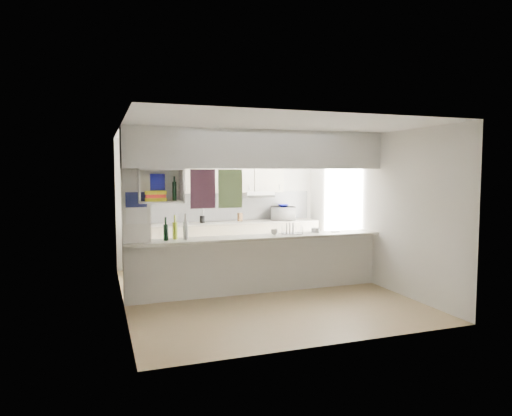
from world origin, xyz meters
name	(u,v)px	position (x,y,z in m)	size (l,w,h in m)	color
floor	(258,292)	(0.00, 0.00, 0.00)	(4.80, 4.80, 0.00)	tan
ceiling	(258,131)	(0.00, 0.00, 2.60)	(4.80, 4.80, 0.00)	white
wall_back	(220,203)	(0.00, 2.40, 1.30)	(4.20, 4.20, 0.00)	silver
wall_left	(122,217)	(-2.10, 0.00, 1.30)	(4.80, 4.80, 0.00)	silver
wall_right	(371,209)	(2.10, 0.00, 1.30)	(4.80, 4.80, 0.00)	silver
servery_partition	(248,190)	(-0.17, 0.00, 1.66)	(4.20, 0.50, 2.60)	silver
cubby_shelf	(159,188)	(-1.57, -0.06, 1.71)	(0.65, 0.35, 0.50)	white
kitchen_run	(231,226)	(0.16, 2.14, 0.83)	(3.60, 0.63, 2.24)	beige
microwave	(283,213)	(1.32, 2.14, 1.06)	(0.51, 0.35, 0.28)	white
bowl	(283,205)	(1.33, 2.15, 1.23)	(0.22, 0.22, 0.05)	#0D108F
dish_rack	(292,229)	(0.61, 0.05, 1.00)	(0.43, 0.37, 0.19)	silver
cup	(274,232)	(0.26, -0.05, 0.98)	(0.12, 0.12, 0.09)	white
wine_bottles	(176,230)	(-1.31, 0.04, 1.06)	(0.38, 0.16, 0.39)	black
plastic_tubs	(317,230)	(1.10, 0.11, 0.95)	(0.49, 0.18, 0.07)	silver
utensil_jar	(202,219)	(-0.44, 2.15, 0.99)	(0.10, 0.10, 0.15)	black
knife_block	(240,217)	(0.37, 2.18, 1.01)	(0.09, 0.07, 0.18)	#4D321A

